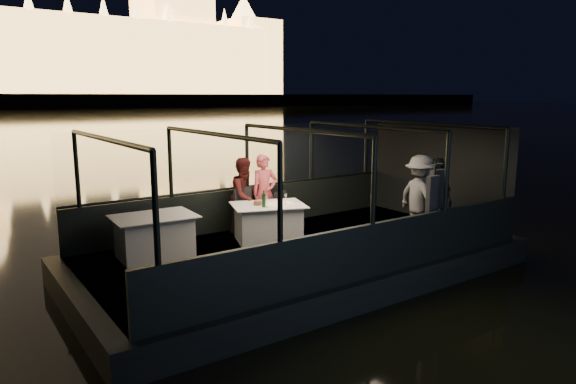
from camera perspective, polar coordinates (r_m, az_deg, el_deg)
boat_hull at (r=10.29m, az=1.29°, el=-8.86°), size 8.60×4.40×1.00m
boat_deck at (r=10.14m, az=1.30°, el=-6.30°), size 8.00×4.00×0.04m
gunwale_port at (r=11.65m, az=-4.49°, el=-1.71°), size 8.00×0.08×0.90m
gunwale_starboard at (r=8.54m, az=9.28°, el=-6.41°), size 8.00×0.08×0.90m
cabin_glass_port at (r=11.46m, az=-4.58°, el=3.92°), size 8.00×0.02×1.40m
cabin_glass_starboard at (r=8.28m, az=9.51°, el=1.23°), size 8.00×0.02×1.40m
cabin_roof_glass at (r=9.72m, az=1.35°, el=6.90°), size 8.00×4.00×0.02m
end_wall_fore at (r=8.22m, az=-21.87°, el=-2.67°), size 0.02×4.00×2.30m
end_wall_aft at (r=12.61m, az=16.20°, el=2.08°), size 0.02×4.00×2.30m
canopy_ribs at (r=9.86m, az=1.32°, el=0.22°), size 8.00×4.00×2.30m
dining_table_central at (r=10.50m, az=-2.20°, el=-3.42°), size 1.71×1.46×0.77m
dining_table_aft at (r=9.78m, az=-14.61°, el=-4.81°), size 1.52×1.14×0.78m
chair_port_left at (r=10.90m, az=-4.49°, el=-2.56°), size 0.55×0.55×1.00m
chair_port_right at (r=11.23m, az=-0.35°, el=-2.14°), size 0.50×0.50×0.84m
coat_stand at (r=9.87m, az=15.80°, el=-1.66°), size 0.60×0.55×1.76m
person_woman_coral at (r=11.34m, az=-2.63°, el=-0.48°), size 0.64×0.46×1.68m
person_man_maroon at (r=11.11m, az=-4.78°, el=-0.74°), size 0.93×0.81×1.64m
passenger_stripe at (r=10.87m, az=14.48°, el=-0.76°), size 0.81×1.23×1.76m
passenger_dark at (r=10.88m, az=16.16°, el=-0.83°), size 0.75×1.10×1.72m
wine_bottle at (r=10.14m, az=-2.71°, el=-0.85°), size 0.09×0.09×0.34m
bread_basket at (r=10.38m, az=-3.34°, el=-1.22°), size 0.24×0.24×0.07m
amber_candle at (r=10.49m, az=-0.90°, el=-1.07°), size 0.06×0.06×0.08m
plate_near at (r=10.67m, az=0.62°, el=-1.05°), size 0.29×0.29×0.02m
plate_far at (r=10.47m, az=-3.35°, el=-1.29°), size 0.26×0.26×0.01m
wine_glass_white at (r=10.16m, az=-2.41°, el=-1.15°), size 0.08×0.08×0.21m
wine_glass_red at (r=10.86m, az=-0.75°, el=-0.36°), size 0.07×0.07×0.19m
wine_glass_empty at (r=10.40m, az=-0.24°, el=-0.86°), size 0.09×0.09×0.20m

